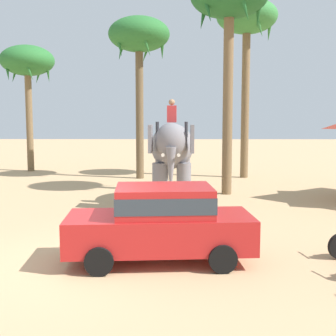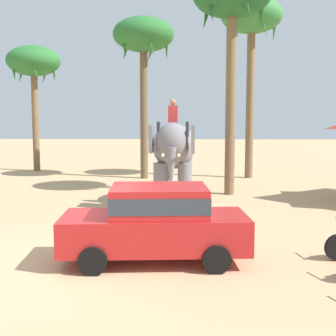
{
  "view_description": "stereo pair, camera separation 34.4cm",
  "coord_description": "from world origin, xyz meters",
  "px_view_note": "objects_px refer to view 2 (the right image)",
  "views": [
    {
      "loc": [
        1.84,
        -9.6,
        3.18
      ],
      "look_at": [
        1.65,
        4.63,
        1.6
      ],
      "focal_mm": 47.4,
      "sensor_mm": 36.0,
      "label": 1
    },
    {
      "loc": [
        2.18,
        -9.59,
        3.18
      ],
      "look_at": [
        1.65,
        4.63,
        1.6
      ],
      "focal_mm": 47.4,
      "sensor_mm": 36.0,
      "label": 2
    }
  ],
  "objects_px": {
    "car_sedan_foreground": "(156,221)",
    "palm_tree_far_back": "(144,39)",
    "palm_tree_left_of_road": "(232,3)",
    "palm_tree_behind_elephant": "(252,22)",
    "elephant_with_mahout": "(174,151)",
    "palm_tree_near_hut": "(34,64)"
  },
  "relations": [
    {
      "from": "car_sedan_foreground",
      "to": "palm_tree_behind_elephant",
      "type": "distance_m",
      "value": 16.62
    },
    {
      "from": "car_sedan_foreground",
      "to": "palm_tree_far_back",
      "type": "bearing_deg",
      "value": 96.29
    },
    {
      "from": "elephant_with_mahout",
      "to": "palm_tree_far_back",
      "type": "bearing_deg",
      "value": 103.89
    },
    {
      "from": "car_sedan_foreground",
      "to": "palm_tree_far_back",
      "type": "xyz_separation_m",
      "value": [
        -1.54,
        13.97,
        6.37
      ]
    },
    {
      "from": "car_sedan_foreground",
      "to": "palm_tree_near_hut",
      "type": "xyz_separation_m",
      "value": [
        -8.48,
        17.2,
        5.52
      ]
    },
    {
      "from": "car_sedan_foreground",
      "to": "palm_tree_near_hut",
      "type": "relative_size",
      "value": 0.56
    },
    {
      "from": "elephant_with_mahout",
      "to": "palm_tree_behind_elephant",
      "type": "distance_m",
      "value": 10.48
    },
    {
      "from": "elephant_with_mahout",
      "to": "palm_tree_far_back",
      "type": "height_order",
      "value": "palm_tree_far_back"
    },
    {
      "from": "palm_tree_left_of_road",
      "to": "palm_tree_behind_elephant",
      "type": "bearing_deg",
      "value": 73.58
    },
    {
      "from": "elephant_with_mahout",
      "to": "palm_tree_behind_elephant",
      "type": "bearing_deg",
      "value": 62.53
    },
    {
      "from": "car_sedan_foreground",
      "to": "elephant_with_mahout",
      "type": "xyz_separation_m",
      "value": [
        0.21,
        6.88,
        1.06
      ]
    },
    {
      "from": "elephant_with_mahout",
      "to": "palm_tree_left_of_road",
      "type": "distance_m",
      "value": 6.66
    },
    {
      "from": "palm_tree_behind_elephant",
      "to": "car_sedan_foreground",
      "type": "bearing_deg",
      "value": -105.95
    },
    {
      "from": "elephant_with_mahout",
      "to": "car_sedan_foreground",
      "type": "bearing_deg",
      "value": -91.78
    },
    {
      "from": "palm_tree_behind_elephant",
      "to": "palm_tree_left_of_road",
      "type": "xyz_separation_m",
      "value": [
        -1.58,
        -5.37,
        -0.34
      ]
    },
    {
      "from": "car_sedan_foreground",
      "to": "palm_tree_far_back",
      "type": "relative_size",
      "value": 0.5
    },
    {
      "from": "palm_tree_behind_elephant",
      "to": "palm_tree_left_of_road",
      "type": "bearing_deg",
      "value": -106.42
    },
    {
      "from": "car_sedan_foreground",
      "to": "palm_tree_left_of_road",
      "type": "bearing_deg",
      "value": 74.34
    },
    {
      "from": "palm_tree_near_hut",
      "to": "palm_tree_far_back",
      "type": "distance_m",
      "value": 7.71
    },
    {
      "from": "palm_tree_near_hut",
      "to": "palm_tree_far_back",
      "type": "height_order",
      "value": "palm_tree_far_back"
    },
    {
      "from": "palm_tree_near_hut",
      "to": "palm_tree_far_back",
      "type": "xyz_separation_m",
      "value": [
        6.94,
        -3.24,
        0.85
      ]
    },
    {
      "from": "elephant_with_mahout",
      "to": "palm_tree_left_of_road",
      "type": "bearing_deg",
      "value": 42.53
    }
  ]
}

